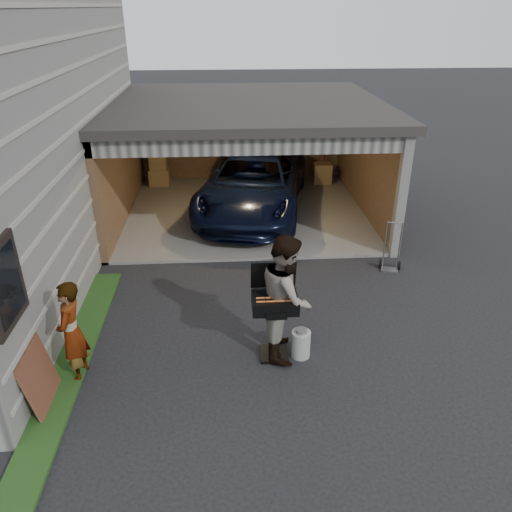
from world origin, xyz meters
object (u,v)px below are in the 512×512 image
at_px(propane_tank, 301,344).
at_px(hand_truck, 390,261).
at_px(bbq_grill, 275,305).
at_px(plywood_panel, 39,378).
at_px(man, 286,296).
at_px(woman, 72,332).
at_px(minivan, 253,186).

distance_m(propane_tank, hand_truck, 3.60).
bearing_deg(bbq_grill, plywood_panel, -164.44).
bearing_deg(man, woman, 103.53).
relative_size(minivan, hand_truck, 5.05).
xyz_separation_m(minivan, hand_truck, (2.67, -3.44, -0.54)).
bearing_deg(plywood_panel, minivan, 64.63).
relative_size(man, plywood_panel, 2.16).
relative_size(woman, propane_tank, 3.55).
height_order(minivan, plywood_panel, minivan).
xyz_separation_m(bbq_grill, plywood_panel, (-3.30, -0.92, -0.45)).
height_order(woman, hand_truck, woman).
bearing_deg(woman, propane_tank, 97.03).
relative_size(man, bbq_grill, 1.31).
bearing_deg(hand_truck, minivan, 144.19).
relative_size(man, propane_tank, 4.48).
height_order(man, propane_tank, man).
bearing_deg(bbq_grill, woman, -173.16).
bearing_deg(plywood_panel, propane_tank, 12.81).
height_order(man, plywood_panel, man).
relative_size(propane_tank, hand_truck, 0.42).
bearing_deg(hand_truck, woman, -135.44).
bearing_deg(propane_tank, hand_truck, 50.30).
distance_m(minivan, bbq_grill, 6.13).
distance_m(bbq_grill, propane_tank, 0.81).
bearing_deg(hand_truck, man, -117.80).
bearing_deg(propane_tank, plywood_panel, -167.19).
relative_size(man, hand_truck, 1.90).
relative_size(woman, man, 0.79).
height_order(bbq_grill, plywood_panel, bbq_grill).
bearing_deg(hand_truck, propane_tank, -113.39).
bearing_deg(man, hand_truck, -38.52).
relative_size(woman, plywood_panel, 1.71).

